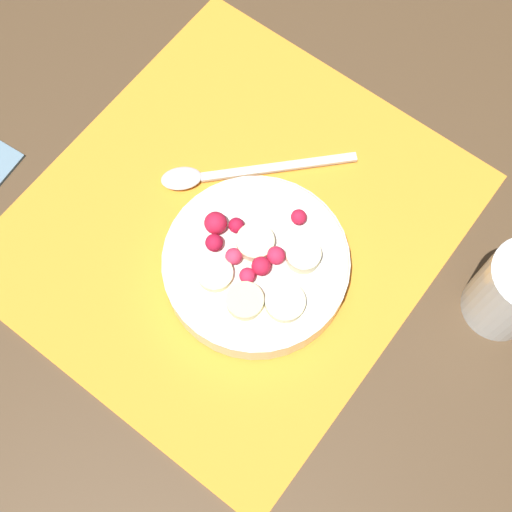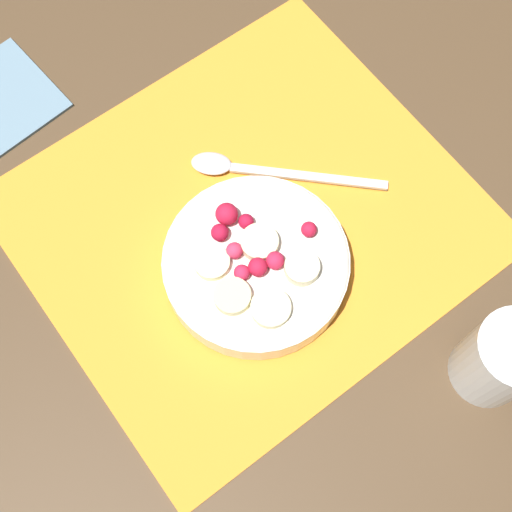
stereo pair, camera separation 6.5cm
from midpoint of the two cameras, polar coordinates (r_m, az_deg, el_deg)
The scene contains 5 objects.
ground_plane at distance 0.71m, azimuth 1.95°, elevation 2.47°, with size 3.00×3.00×0.00m, color #4C3823.
placemat at distance 0.70m, azimuth 1.95°, elevation 2.57°, with size 0.42×0.38×0.01m.
fruit_bowl at distance 0.66m, azimuth 2.75°, elevation -0.98°, with size 0.17×0.17×0.05m.
spoon at distance 0.72m, azimuth 2.09°, elevation 6.71°, with size 0.15×0.15×0.01m.
drinking_glass at distance 0.66m, azimuth 21.73°, elevation -8.08°, with size 0.07×0.07×0.09m.
Camera 2 is at (-0.17, -0.23, 0.65)m, focal length 50.00 mm.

